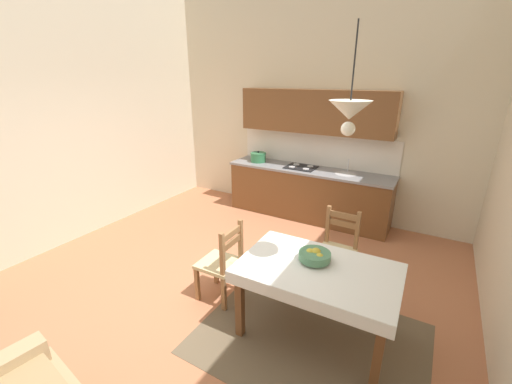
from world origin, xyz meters
name	(u,v)px	position (x,y,z in m)	size (l,w,h in m)	color
ground_plane	(221,291)	(0.00, 0.00, -0.05)	(5.99, 6.16, 0.10)	#B7704C
wall_back	(314,96)	(0.00, 2.84, 2.09)	(5.99, 0.12, 4.18)	beige
wall_left	(54,100)	(-2.75, 0.00, 2.09)	(0.12, 6.16, 4.18)	beige
area_rug	(310,339)	(1.23, -0.22, 0.00)	(2.10, 1.60, 0.01)	brown
kitchen_cabinetry	(309,171)	(0.11, 2.51, 0.86)	(2.85, 0.63, 2.20)	brown
dining_table	(317,279)	(1.23, -0.12, 0.63)	(1.46, 0.95, 0.75)	brown
dining_chair_tv_side	(222,263)	(0.13, -0.12, 0.44)	(0.43, 0.43, 0.93)	#D1BC89
dining_chair_kitchen_side	(337,250)	(1.15, 0.80, 0.44)	(0.43, 0.43, 0.93)	#D1BC89
fruit_bowl	(315,256)	(1.16, -0.04, 0.81)	(0.30, 0.30, 0.12)	#4C7F5B
pendant_lamp	(350,111)	(1.37, -0.11, 2.16)	(0.32, 0.32, 0.80)	black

